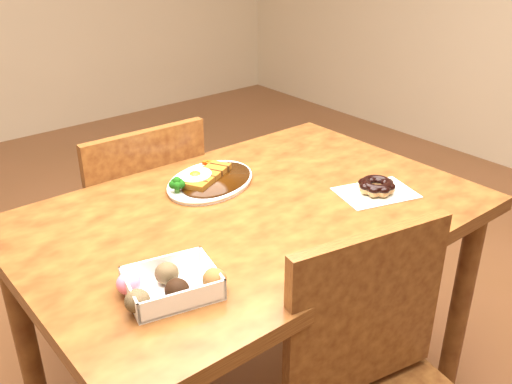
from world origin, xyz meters
TOP-DOWN VIEW (x-y plane):
  - table at (0.00, 0.00)m, footprint 1.20×0.80m
  - chair_far at (-0.08, 0.53)m, footprint 0.43×0.43m
  - katsu_curry_plate at (-0.00, 0.20)m, footprint 0.35×0.31m
  - donut_box at (-0.36, -0.18)m, footprint 0.21×0.18m
  - pon_de_ring at (0.33, -0.15)m, footprint 0.24×0.20m

SIDE VIEW (x-z plane):
  - chair_far at x=-0.08m, z-range 0.04..0.91m
  - table at x=0.00m, z-range 0.28..1.03m
  - katsu_curry_plate at x=0.00m, z-range 0.74..0.79m
  - pon_de_ring at x=0.33m, z-range 0.75..0.79m
  - donut_box at x=-0.36m, z-range 0.75..0.80m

